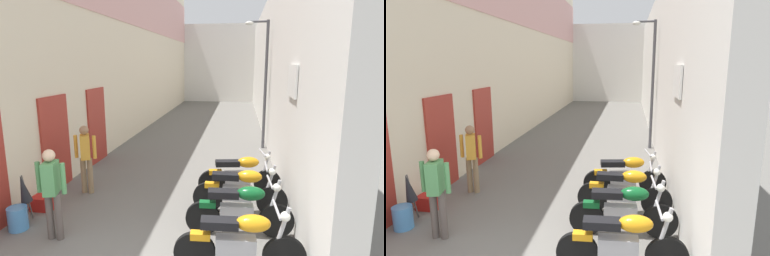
{
  "view_description": "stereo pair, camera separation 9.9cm",
  "coord_description": "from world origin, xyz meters",
  "views": [
    {
      "loc": [
        1.6,
        -3.28,
        2.94
      ],
      "look_at": [
        0.39,
        4.88,
        1.25
      ],
      "focal_mm": 30.02,
      "sensor_mm": 36.0,
      "label": 1
    },
    {
      "loc": [
        1.7,
        -3.26,
        2.94
      ],
      "look_at": [
        0.39,
        4.88,
        1.25
      ],
      "focal_mm": 30.02,
      "sensor_mm": 36.0,
      "label": 2
    }
  ],
  "objects": [
    {
      "name": "ground_plane",
      "position": [
        0.0,
        8.56,
        0.0
      ],
      "size": [
        37.12,
        37.12,
        0.0
      ],
      "primitive_type": "plane",
      "color": "#66635E"
    },
    {
      "name": "building_left",
      "position": [
        -2.8,
        10.51,
        3.93
      ],
      "size": [
        0.45,
        21.12,
        7.8
      ],
      "color": "beige",
      "rests_on": "ground"
    },
    {
      "name": "building_right",
      "position": [
        2.81,
        10.56,
        2.71
      ],
      "size": [
        0.45,
        21.12,
        5.43
      ],
      "color": "silver",
      "rests_on": "ground"
    },
    {
      "name": "building_far_end",
      "position": [
        0.0,
        22.12,
        2.86
      ],
      "size": [
        8.21,
        2.0,
        5.71
      ],
      "primitive_type": "cube",
      "color": "silver",
      "rests_on": "ground"
    },
    {
      "name": "motorcycle_nearest",
      "position": [
        1.67,
        0.83,
        0.5
      ],
      "size": [
        1.85,
        0.58,
        1.04
      ],
      "color": "black",
      "rests_on": "ground"
    },
    {
      "name": "motorcycle_second",
      "position": [
        1.67,
        1.87,
        0.5
      ],
      "size": [
        1.85,
        0.58,
        1.04
      ],
      "color": "black",
      "rests_on": "ground"
    },
    {
      "name": "motorcycle_third",
      "position": [
        1.67,
        2.71,
        0.5
      ],
      "size": [
        1.85,
        0.58,
        1.04
      ],
      "color": "black",
      "rests_on": "ground"
    },
    {
      "name": "motorcycle_fourth",
      "position": [
        1.67,
        3.59,
        0.5
      ],
      "size": [
        1.84,
        0.58,
        1.04
      ],
      "color": "black",
      "rests_on": "ground"
    },
    {
      "name": "pedestrian_by_doorway",
      "position": [
        -1.42,
        1.31,
        0.92
      ],
      "size": [
        0.52,
        0.38,
        1.57
      ],
      "color": "#564C47",
      "rests_on": "ground"
    },
    {
      "name": "pedestrian_mid_alley",
      "position": [
        -1.79,
        3.24,
        0.92
      ],
      "size": [
        0.52,
        0.39,
        1.57
      ],
      "color": "#8C7251",
      "rests_on": "ground"
    },
    {
      "name": "water_jug_near_door",
      "position": [
        -2.26,
        1.5,
        0.21
      ],
      "size": [
        0.34,
        0.34,
        0.42
      ],
      "primitive_type": "cylinder",
      "color": "#4C8CCC",
      "rests_on": "ground"
    },
    {
      "name": "plastic_crate",
      "position": [
        -2.28,
        2.3,
        0.14
      ],
      "size": [
        0.44,
        0.32,
        0.28
      ],
      "primitive_type": "cube",
      "color": "red",
      "rests_on": "ground"
    },
    {
      "name": "umbrella_leaning",
      "position": [
        -2.25,
        1.73,
        0.68
      ],
      "size": [
        0.2,
        0.35,
        0.97
      ],
      "color": "#4C4C4C",
      "rests_on": "ground"
    },
    {
      "name": "street_lamp",
      "position": [
        2.36,
        7.85,
        2.54
      ],
      "size": [
        0.79,
        0.18,
        4.3
      ],
      "color": "#47474C",
      "rests_on": "ground"
    }
  ]
}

